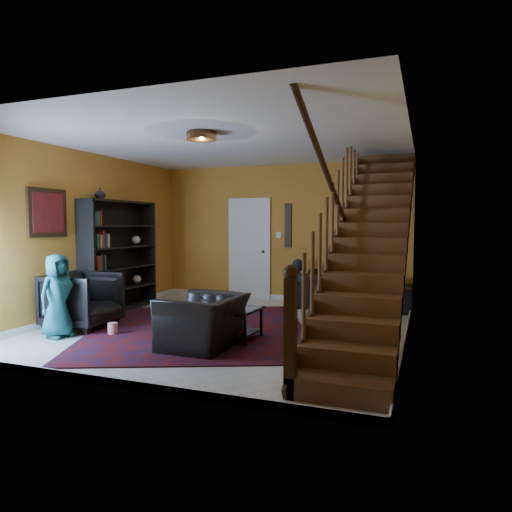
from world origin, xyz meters
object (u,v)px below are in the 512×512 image
Objects in this scene: armchair_left at (83,300)px; armchair_right at (203,322)px; sofa at (350,291)px; coffee_table at (217,320)px; bookshelf at (120,258)px.

armchair_right is (2.24, -0.37, -0.09)m from armchair_left.
sofa is 4.71m from armchair_left.
armchair_right is 0.87× the size of coffee_table.
sofa is at bearing -52.00° from armchair_left.
coffee_table is (2.54, -1.26, -0.71)m from bookshelf.
armchair_left is (-3.55, -3.09, 0.10)m from sofa.
armchair_left is 2.28m from armchair_right.
armchair_right reaches higher than sofa.
armchair_right is at bearing -83.56° from coffee_table.
armchair_right reaches higher than coffee_table.
sofa is at bearing 65.23° from coffee_table.
bookshelf reaches higher than coffee_table.
bookshelf is 1.68× the size of coffee_table.
coffee_table is at bearing 62.59° from sofa.
sofa is 3.70m from armchair_right.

